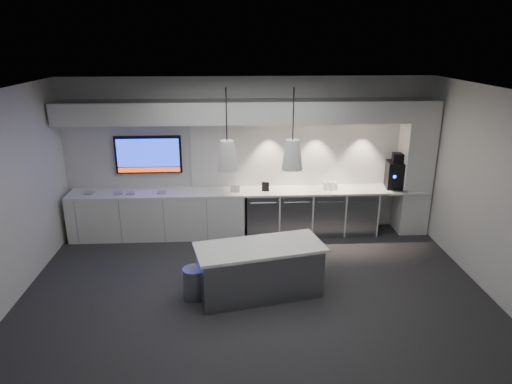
{
  "coord_description": "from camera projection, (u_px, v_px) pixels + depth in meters",
  "views": [
    {
      "loc": [
        -0.31,
        -6.07,
        3.65
      ],
      "look_at": [
        0.07,
        1.1,
        1.23
      ],
      "focal_mm": 32.0,
      "sensor_mm": 36.0,
      "label": 1
    }
  ],
  "objects": [
    {
      "name": "wall_tv",
      "position": [
        148.0,
        155.0,
        8.65
      ],
      "size": [
        1.25,
        0.07,
        0.72
      ],
      "color": "black",
      "rests_on": "wall_back"
    },
    {
      "name": "soffit",
      "position": [
        249.0,
        111.0,
        8.24
      ],
      "size": [
        6.9,
        0.6,
        0.4
      ],
      "primitive_type": "cube",
      "color": "white",
      "rests_on": "wall_back"
    },
    {
      "name": "left_base_cabinets",
      "position": [
        158.0,
        215.0,
        8.76
      ],
      "size": [
        3.3,
        0.63,
        0.86
      ],
      "primitive_type": "cube",
      "color": "white",
      "rests_on": "floor"
    },
    {
      "name": "back_counter",
      "position": [
        249.0,
        191.0,
        8.71
      ],
      "size": [
        6.8,
        0.65,
        0.04
      ],
      "primitive_type": "cube",
      "color": "white",
      "rests_on": "left_base_cabinets"
    },
    {
      "name": "sign_black",
      "position": [
        265.0,
        187.0,
        8.62
      ],
      "size": [
        0.14,
        0.05,
        0.18
      ],
      "primitive_type": "cube",
      "rotation": [
        0.0,
        0.0,
        -0.23
      ],
      "color": "black",
      "rests_on": "back_counter"
    },
    {
      "name": "pendant_right",
      "position": [
        292.0,
        154.0,
        6.21
      ],
      "size": [
        0.29,
        0.29,
        1.11
      ],
      "color": "white",
      "rests_on": "ceiling"
    },
    {
      "name": "pendant_left",
      "position": [
        227.0,
        155.0,
        6.17
      ],
      "size": [
        0.29,
        0.29,
        1.11
      ],
      "color": "white",
      "rests_on": "ceiling"
    },
    {
      "name": "tray_c",
      "position": [
        131.0,
        193.0,
        8.5
      ],
      "size": [
        0.18,
        0.18,
        0.02
      ],
      "primitive_type": "cube",
      "rotation": [
        0.0,
        0.0,
        0.15
      ],
      "color": "#9A9A9A",
      "rests_on": "back_counter"
    },
    {
      "name": "column",
      "position": [
        415.0,
        167.0,
        8.76
      ],
      "size": [
        0.55,
        0.55,
        2.6
      ],
      "primitive_type": "cube",
      "color": "white",
      "rests_on": "floor"
    },
    {
      "name": "fridge_unit_d",
      "position": [
        358.0,
        211.0,
        8.96
      ],
      "size": [
        0.6,
        0.61,
        0.85
      ],
      "primitive_type": "cube",
      "color": "gray",
      "rests_on": "floor"
    },
    {
      "name": "bin",
      "position": [
        195.0,
        283.0,
        6.7
      ],
      "size": [
        0.35,
        0.35,
        0.48
      ],
      "primitive_type": "cylinder",
      "rotation": [
        0.0,
        0.0,
        -0.04
      ],
      "color": "gray",
      "rests_on": "floor"
    },
    {
      "name": "fridge_unit_c",
      "position": [
        326.0,
        212.0,
        8.93
      ],
      "size": [
        0.6,
        0.61,
        0.85
      ],
      "primitive_type": "cube",
      "color": "gray",
      "rests_on": "floor"
    },
    {
      "name": "wall_right",
      "position": [
        495.0,
        194.0,
        6.63
      ],
      "size": [
        0.0,
        7.0,
        7.0
      ],
      "primitive_type": "plane",
      "rotation": [
        1.57,
        0.0,
        -1.57
      ],
      "color": "silver",
      "rests_on": "floor"
    },
    {
      "name": "ceiling",
      "position": [
        255.0,
        91.0,
        5.97
      ],
      "size": [
        7.0,
        7.0,
        0.0
      ],
      "primitive_type": "plane",
      "rotation": [
        3.14,
        0.0,
        0.0
      ],
      "color": "black",
      "rests_on": "wall_back"
    },
    {
      "name": "tray_b",
      "position": [
        118.0,
        193.0,
        8.49
      ],
      "size": [
        0.2,
        0.2,
        0.02
      ],
      "primitive_type": "cube",
      "rotation": [
        0.0,
        0.0,
        0.31
      ],
      "color": "#9A9A9A",
      "rests_on": "back_counter"
    },
    {
      "name": "cup_cluster",
      "position": [
        330.0,
        186.0,
        8.75
      ],
      "size": [
        0.27,
        0.17,
        0.15
      ],
      "primitive_type": null,
      "color": "white",
      "rests_on": "back_counter"
    },
    {
      "name": "wall_back",
      "position": [
        248.0,
        156.0,
        8.82
      ],
      "size": [
        7.0,
        0.0,
        7.0
      ],
      "primitive_type": "plane",
      "rotation": [
        1.57,
        0.0,
        0.0
      ],
      "color": "silver",
      "rests_on": "floor"
    },
    {
      "name": "fridge_unit_b",
      "position": [
        294.0,
        213.0,
        8.9
      ],
      "size": [
        0.6,
        0.61,
        0.85
      ],
      "primitive_type": "cube",
      "color": "gray",
      "rests_on": "floor"
    },
    {
      "name": "floor",
      "position": [
        255.0,
        292.0,
        6.93
      ],
      "size": [
        7.0,
        7.0,
        0.0
      ],
      "primitive_type": "plane",
      "color": "#2A292C",
      "rests_on": "ground"
    },
    {
      "name": "island",
      "position": [
        260.0,
        270.0,
        6.75
      ],
      "size": [
        1.99,
        1.18,
        0.79
      ],
      "rotation": [
        0.0,
        0.0,
        0.22
      ],
      "color": "gray",
      "rests_on": "floor"
    },
    {
      "name": "wall_front",
      "position": [
        269.0,
        292.0,
        4.09
      ],
      "size": [
        7.0,
        0.0,
        7.0
      ],
      "primitive_type": "plane",
      "rotation": [
        -1.57,
        0.0,
        0.0
      ],
      "color": "silver",
      "rests_on": "floor"
    },
    {
      "name": "sign_white",
      "position": [
        235.0,
        189.0,
        8.58
      ],
      "size": [
        0.18,
        0.06,
        0.14
      ],
      "primitive_type": "cube",
      "rotation": [
        0.0,
        0.0,
        -0.24
      ],
      "color": "white",
      "rests_on": "back_counter"
    },
    {
      "name": "wall_left",
      "position": [
        1.0,
        203.0,
        6.27
      ],
      "size": [
        0.0,
        7.0,
        7.0
      ],
      "primitive_type": "plane",
      "rotation": [
        1.57,
        0.0,
        1.57
      ],
      "color": "silver",
      "rests_on": "floor"
    },
    {
      "name": "coffee_machine",
      "position": [
        397.0,
        174.0,
        8.78
      ],
      "size": [
        0.43,
        0.59,
        0.68
      ],
      "rotation": [
        0.0,
        0.0,
        -0.15
      ],
      "color": "black",
      "rests_on": "back_counter"
    },
    {
      "name": "tray_a",
      "position": [
        89.0,
        193.0,
        8.51
      ],
      "size": [
        0.2,
        0.2,
        0.02
      ],
      "primitive_type": "cube",
      "rotation": [
        0.0,
        0.0,
        -0.32
      ],
      "color": "#9A9A9A",
      "rests_on": "back_counter"
    },
    {
      "name": "tray_d",
      "position": [
        161.0,
        192.0,
        8.55
      ],
      "size": [
        0.17,
        0.17,
        0.02
      ],
      "primitive_type": "cube",
      "rotation": [
        0.0,
        0.0,
        0.04
      ],
      "color": "#9A9A9A",
      "rests_on": "back_counter"
    },
    {
      "name": "fridge_unit_a",
      "position": [
        262.0,
        213.0,
        8.86
      ],
      "size": [
        0.6,
        0.61,
        0.85
      ],
      "primitive_type": "cube",
      "color": "gray",
      "rests_on": "floor"
    },
    {
      "name": "backsplash",
      "position": [
        310.0,
        153.0,
        8.84
      ],
      "size": [
        4.6,
        0.03,
        1.3
      ],
      "primitive_type": "cube",
      "color": "white",
      "rests_on": "wall_back"
    }
  ]
}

